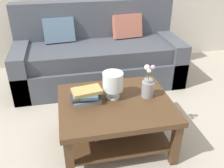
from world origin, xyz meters
name	(u,v)px	position (x,y,z in m)	size (l,w,h in m)	color
ground_plane	(113,116)	(0.00, 0.00, 0.00)	(10.00, 10.00, 0.00)	#ADA393
couch	(98,56)	(-0.02, 0.92, 0.36)	(2.21, 0.90, 1.06)	#474C56
coffee_table	(115,114)	(-0.07, -0.42, 0.34)	(1.01, 0.84, 0.48)	#4C331E
book_stack_main	(86,95)	(-0.32, -0.36, 0.54)	(0.29, 0.23, 0.13)	slate
glass_hurricane_vase	(113,82)	(-0.07, -0.35, 0.64)	(0.19, 0.19, 0.25)	silver
flower_pitcher	(148,86)	(0.24, -0.39, 0.59)	(0.11, 0.11, 0.31)	gray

